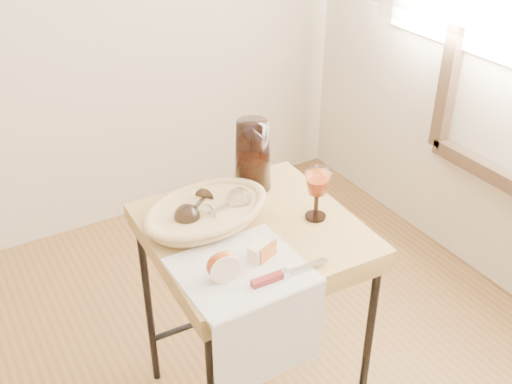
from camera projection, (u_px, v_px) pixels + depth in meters
side_table at (253, 322)px, 1.84m from camera, size 0.57×0.57×0.70m
tea_towel at (241, 270)px, 1.49m from camera, size 0.31×0.28×0.01m
bread_basket at (207, 214)px, 1.66m from camera, size 0.37×0.29×0.06m
goblet_lying_a at (195, 208)px, 1.65m from camera, size 0.14×0.13×0.07m
goblet_lying_b at (226, 206)px, 1.66m from camera, size 0.13×0.09×0.07m
pitcher at (252, 155)px, 1.79m from camera, size 0.23×0.27×0.26m
wine_goblet at (317, 194)px, 1.66m from camera, size 0.10×0.10×0.15m
apple_half at (223, 265)px, 1.44m from camera, size 0.09×0.05×0.07m
apple_wedge at (260, 251)px, 1.52m from camera, size 0.07×0.05×0.04m
table_knife at (287, 272)px, 1.47m from camera, size 0.21×0.03×0.02m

